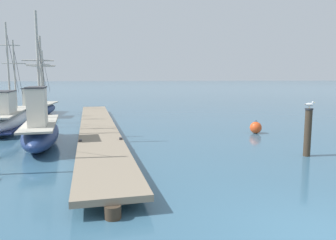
# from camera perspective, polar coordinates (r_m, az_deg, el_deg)

# --- Properties ---
(floating_dock) EXTENTS (3.46, 22.02, 0.53)m
(floating_dock) POSITION_cam_1_polar(r_m,az_deg,el_deg) (17.84, -12.13, -1.13)
(floating_dock) COLOR gray
(floating_dock) RESTS_ON ground
(fishing_boat_0) EXTENTS (2.16, 8.02, 6.07)m
(fishing_boat_0) POSITION_cam_1_polar(r_m,az_deg,el_deg) (20.77, -25.92, 0.44)
(fishing_boat_0) COLOR silver
(fishing_boat_0) RESTS_ON ground
(fishing_boat_2) EXTENTS (2.18, 6.77, 5.81)m
(fishing_boat_2) POSITION_cam_1_polar(r_m,az_deg,el_deg) (15.22, -21.33, -1.44)
(fishing_boat_2) COLOR navy
(fishing_boat_2) RESTS_ON ground
(fishing_boat_3) EXTENTS (2.24, 7.75, 5.91)m
(fishing_boat_3) POSITION_cam_1_polar(r_m,az_deg,el_deg) (26.85, -21.73, 2.06)
(fishing_boat_3) COLOR navy
(fishing_boat_3) RESTS_ON ground
(mooring_piling) EXTENTS (0.30, 0.30, 1.84)m
(mooring_piling) POSITION_cam_1_polar(r_m,az_deg,el_deg) (13.48, 23.18, -1.84)
(mooring_piling) COLOR #3D3023
(mooring_piling) RESTS_ON ground
(perched_seagull) EXTENTS (0.33, 0.28, 0.27)m
(perched_seagull) POSITION_cam_1_polar(r_m,az_deg,el_deg) (13.36, 23.39, 2.52)
(perched_seagull) COLOR gold
(perched_seagull) RESTS_ON mooring_piling
(mooring_buoy) EXTENTS (0.62, 0.62, 0.70)m
(mooring_buoy) POSITION_cam_1_polar(r_m,az_deg,el_deg) (18.05, 15.04, -1.28)
(mooring_buoy) COLOR #E04C1E
(mooring_buoy) RESTS_ON ground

